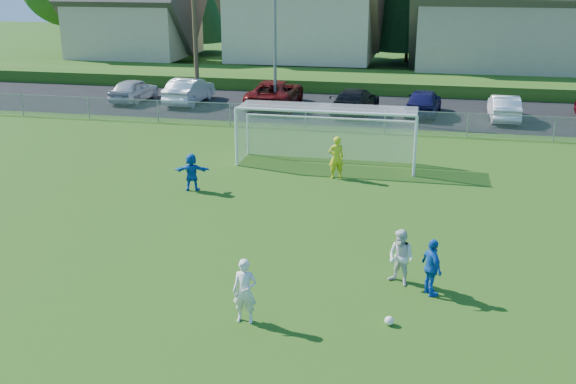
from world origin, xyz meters
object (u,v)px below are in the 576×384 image
Objects in this scene: goalkeeper at (336,157)px; car_f at (504,108)px; soccer_ball at (389,321)px; player_white_a at (245,291)px; car_a at (134,90)px; car_b at (189,91)px; player_blue_a at (432,268)px; player_blue_b at (192,172)px; car_d at (355,101)px; player_white_b at (401,258)px; car_c at (275,93)px; soccer_goal at (328,126)px; car_e at (423,102)px.

car_f is at bearing -144.04° from goalkeeper.
player_white_a is (-3.34, -0.52, 0.68)m from soccer_ball.
goalkeeper is 19.34m from car_a.
car_b is at bearing -3.02° from car_f.
player_blue_b is (-8.77, 6.75, -0.05)m from player_blue_a.
car_d is 8.04m from car_f.
soccer_ball is at bearing 123.63° from player_blue_a.
car_c reaches higher than player_white_b.
car_a is (-9.26, 15.60, -0.00)m from player_blue_b.
player_white_b is at bearing 109.96° from car_c.
car_c is at bearing 100.32° from player_white_a.
car_a is at bearing 3.91° from car_b.
car_c is 0.78× the size of soccer_goal.
car_e is 0.59× the size of soccer_goal.
player_blue_b reaches higher than car_f.
car_e is (-0.59, 21.92, -0.02)m from player_blue_a.
car_f is (18.20, -0.92, -0.09)m from car_b.
car_b is (-5.73, 15.72, 0.06)m from player_blue_b.
player_blue_b is 0.19× the size of soccer_goal.
soccer_goal is (-8.08, -10.28, 0.95)m from car_f.
player_white_b is at bearing 85.56° from goalkeeper.
player_white_b is 0.92m from player_blue_a.
car_a is (-17.11, 24.10, 0.59)m from soccer_ball.
car_a is 13.72m from car_d.
car_d is at bearing -179.67° from car_a.
player_white_b is at bearing 37.33° from player_white_a.
car_c is 4.92m from car_d.
soccer_ball is 0.14× the size of player_white_a.
car_b is 0.63× the size of soccer_goal.
goalkeeper is at bearing 86.44° from player_white_a.
car_f is 13.11m from soccer_goal.
car_b is at bearing 132.09° from soccer_goal.
car_c is at bearing -90.15° from goalkeeper.
car_d is (-3.54, 21.03, -0.04)m from player_white_b.
soccer_ball is 3.45m from player_white_a.
car_f is (21.74, -0.80, -0.02)m from car_a.
player_white_b is at bearing 123.85° from car_b.
goalkeeper is 0.36× the size of car_b.
car_b reaches higher than car_a.
car_e is at bearing 179.68° from car_b.
car_f is (7.43, 12.22, -0.16)m from goalkeeper.
car_a is at bearing 118.30° from player_white_a.
player_blue_b reaches higher than car_a.
car_f is at bearing -178.18° from car_a.
car_a is at bearing -0.52° from car_c.
car_a is at bearing 10.21° from player_blue_a.
player_white_a is 1.04× the size of player_white_b.
car_f is (4.29, -0.37, -0.06)m from car_e.
player_blue_a is (0.92, 1.76, 0.65)m from soccer_ball.
player_white_a reaches higher than car_f.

